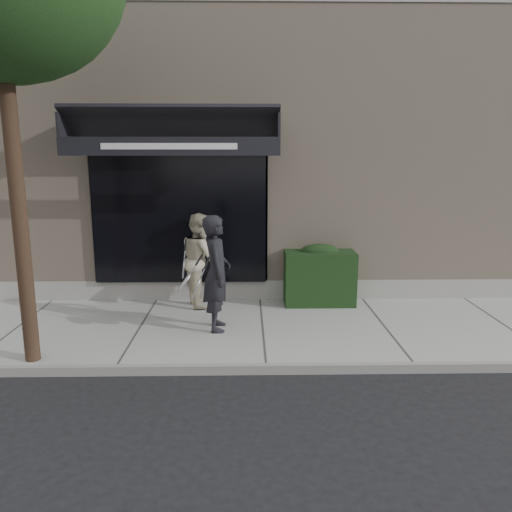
{
  "coord_description": "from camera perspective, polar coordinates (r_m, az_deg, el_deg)",
  "views": [
    {
      "loc": [
        -0.26,
        -7.78,
        2.91
      ],
      "look_at": [
        -0.1,
        0.6,
        1.17
      ],
      "focal_mm": 35.0,
      "sensor_mm": 36.0,
      "label": 1
    }
  ],
  "objects": [
    {
      "name": "curb",
      "position": [
        6.85,
        1.18,
        -12.75
      ],
      "size": [
        20.0,
        0.1,
        0.14
      ],
      "primitive_type": "cube",
      "color": "gray",
      "rests_on": "ground"
    },
    {
      "name": "building_facade",
      "position": [
        12.74,
        0.0,
        10.96
      ],
      "size": [
        14.3,
        8.04,
        5.64
      ],
      "color": "#BDA790",
      "rests_on": "ground"
    },
    {
      "name": "pedestrian_front",
      "position": [
        7.9,
        -4.55,
        -1.98
      ],
      "size": [
        0.81,
        0.82,
        1.85
      ],
      "color": "black",
      "rests_on": "sidewalk"
    },
    {
      "name": "ground",
      "position": [
        8.31,
        0.75,
        -8.76
      ],
      "size": [
        80.0,
        80.0,
        0.0
      ],
      "primitive_type": "plane",
      "color": "black",
      "rests_on": "ground"
    },
    {
      "name": "hedge",
      "position": [
        9.41,
        7.22,
        -2.2
      ],
      "size": [
        1.3,
        0.7,
        1.14
      ],
      "color": "black",
      "rests_on": "sidewalk"
    },
    {
      "name": "sidewalk",
      "position": [
        8.29,
        0.75,
        -8.37
      ],
      "size": [
        20.0,
        3.0,
        0.12
      ],
      "primitive_type": "cube",
      "color": "#999A94",
      "rests_on": "ground"
    },
    {
      "name": "pedestrian_back",
      "position": [
        9.22,
        -6.35,
        -0.41
      ],
      "size": [
        0.88,
        1.0,
        1.72
      ],
      "color": "beige",
      "rests_on": "sidewalk"
    }
  ]
}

